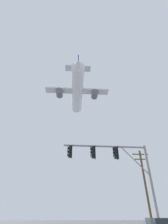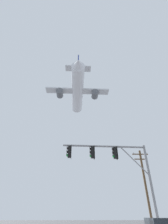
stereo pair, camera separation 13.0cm
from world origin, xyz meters
TOP-DOWN VIEW (x-y plane):
  - signal_pole_near at (1.96, 6.28)m, footprint 6.76×0.67m
  - utility_pole at (7.63, 16.24)m, footprint 2.20×0.28m
  - airplane at (-1.87, 31.21)m, footprint 17.69×22.89m

SIDE VIEW (x-z plane):
  - utility_pole at x=7.63m, z-range 0.30..9.86m
  - signal_pole_near at x=1.96m, z-range 1.84..8.52m
  - airplane at x=-1.87m, z-range 29.05..35.31m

